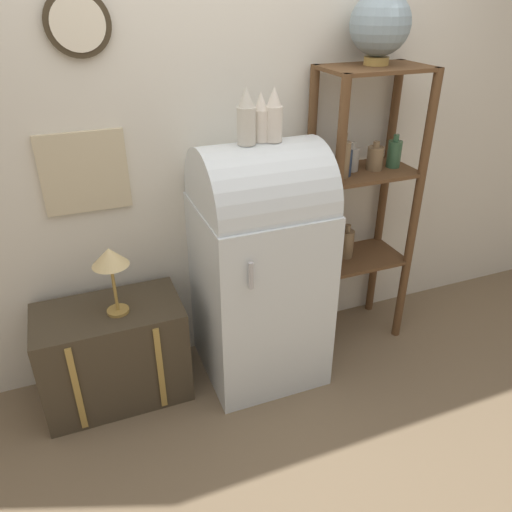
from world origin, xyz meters
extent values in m
plane|color=#7A664C|center=(0.00, 0.00, 0.00)|extent=(12.00, 12.00, 0.00)
cube|color=silver|center=(0.00, 0.58, 1.35)|extent=(7.00, 0.05, 2.70)
cylinder|color=#382D1E|center=(-0.72, 0.54, 1.86)|extent=(0.28, 0.03, 0.28)
cylinder|color=beige|center=(-0.72, 0.52, 1.86)|extent=(0.23, 0.01, 0.23)
cube|color=#C6B793|center=(-0.79, 0.54, 1.21)|extent=(0.41, 0.02, 0.40)
cube|color=silver|center=(0.00, 0.24, 0.52)|extent=(0.63, 0.61, 1.04)
cylinder|color=silver|center=(0.00, 0.24, 1.06)|extent=(0.62, 0.58, 0.58)
cylinder|color=#B7B7BC|center=(-0.17, -0.08, 0.84)|extent=(0.02, 0.02, 0.14)
cube|color=#423828|center=(-0.81, 0.30, 0.28)|extent=(0.74, 0.41, 0.56)
cube|color=#AD8942|center=(-1.01, 0.09, 0.28)|extent=(0.03, 0.01, 0.50)
cube|color=#AD8942|center=(-0.61, 0.09, 0.28)|extent=(0.03, 0.01, 0.50)
cylinder|color=brown|center=(0.41, 0.19, 0.82)|extent=(0.05, 0.05, 1.65)
cylinder|color=brown|center=(0.94, 0.19, 0.82)|extent=(0.05, 0.05, 1.65)
cylinder|color=brown|center=(0.41, 0.51, 0.82)|extent=(0.05, 0.05, 1.65)
cylinder|color=brown|center=(0.94, 0.51, 0.82)|extent=(0.05, 0.05, 1.65)
cube|color=brown|center=(0.67, 0.35, 0.54)|extent=(0.56, 0.35, 0.02)
cube|color=brown|center=(0.67, 0.35, 1.09)|extent=(0.56, 0.35, 0.02)
cube|color=brown|center=(0.67, 0.35, 1.64)|extent=(0.56, 0.35, 0.02)
cylinder|color=#7F6647|center=(0.73, 0.34, 1.16)|extent=(0.09, 0.09, 0.13)
cylinder|color=#7F6647|center=(0.73, 0.34, 1.24)|extent=(0.04, 0.04, 0.03)
cylinder|color=#335B3D|center=(0.85, 0.34, 1.17)|extent=(0.08, 0.08, 0.15)
cylinder|color=#335B3D|center=(0.85, 0.34, 1.26)|extent=(0.03, 0.03, 0.04)
cylinder|color=#9E998E|center=(0.60, 0.38, 1.16)|extent=(0.08, 0.08, 0.13)
cylinder|color=#9E998E|center=(0.60, 0.38, 1.24)|extent=(0.03, 0.03, 0.03)
cylinder|color=#7F6647|center=(0.62, 0.37, 0.63)|extent=(0.09, 0.09, 0.17)
cylinder|color=#7F6647|center=(0.62, 0.37, 0.74)|extent=(0.04, 0.04, 0.04)
cylinder|color=#7F6647|center=(0.50, 0.30, 1.19)|extent=(0.08, 0.08, 0.19)
cylinder|color=#7F6647|center=(0.50, 0.30, 1.31)|extent=(0.03, 0.03, 0.05)
cylinder|color=#23334C|center=(0.52, 0.31, 1.17)|extent=(0.07, 0.07, 0.14)
cylinder|color=#23334C|center=(0.52, 0.31, 1.25)|extent=(0.03, 0.03, 0.03)
cylinder|color=#AD8942|center=(0.69, 0.37, 1.67)|extent=(0.13, 0.13, 0.04)
sphere|color=#7F939E|center=(0.69, 0.37, 1.84)|extent=(0.30, 0.30, 0.30)
cylinder|color=beige|center=(-0.07, 0.23, 1.44)|extent=(0.09, 0.09, 0.17)
cone|color=beige|center=(-0.07, 0.23, 1.57)|extent=(0.07, 0.07, 0.09)
cylinder|color=silver|center=(0.01, 0.25, 1.43)|extent=(0.07, 0.07, 0.15)
cone|color=silver|center=(0.01, 0.25, 1.54)|extent=(0.06, 0.06, 0.08)
cylinder|color=silver|center=(0.07, 0.23, 1.43)|extent=(0.08, 0.08, 0.16)
cone|color=silver|center=(0.07, 0.23, 1.56)|extent=(0.07, 0.07, 0.09)
cylinder|color=#AD8942|center=(-0.76, 0.26, 0.57)|extent=(0.11, 0.11, 0.02)
cylinder|color=#AD8942|center=(-0.76, 0.26, 0.70)|extent=(0.02, 0.02, 0.26)
cone|color=#DBC184|center=(-0.76, 0.26, 0.88)|extent=(0.18, 0.18, 0.09)
camera|label=1|loc=(-0.87, -1.91, 2.01)|focal=35.00mm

